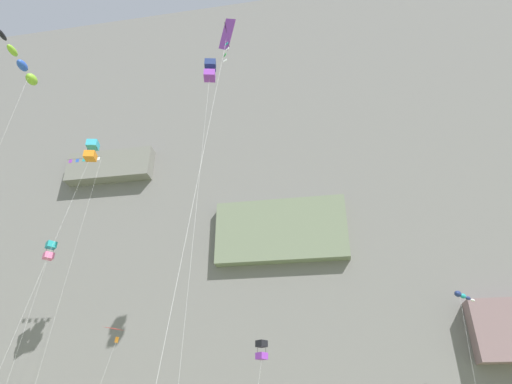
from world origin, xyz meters
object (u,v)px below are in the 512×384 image
Objects in this scene: kite_box_high_right at (50,251)px; kite_box_upper_right at (210,71)px; kite_windsock_low_center at (463,296)px; kite_banner_front_field at (81,181)px; kite_box_mid_left at (262,350)px; kite_box_high_center at (91,151)px; kite_windsock_near_cliff at (23,67)px; kite_diamond_low_right at (226,39)px; kite_delta_upper_mid at (120,339)px.

kite_box_high_right is 0.60× the size of kite_box_upper_right.
kite_banner_front_field is (-36.85, -4.77, 12.68)m from kite_windsock_low_center.
kite_box_mid_left is at bearing -164.69° from kite_windsock_low_center.
kite_windsock_near_cliff reaches higher than kite_box_high_center.
kite_box_high_right is 42.72m from kite_windsock_low_center.
kite_box_upper_right reaches higher than kite_banner_front_field.
kite_banner_front_field is at bearing 159.95° from kite_box_upper_right.
kite_box_high_center is at bearing 163.35° from kite_box_upper_right.
kite_box_upper_right is at bearing -126.95° from kite_box_mid_left.
kite_diamond_low_right reaches higher than kite_box_high_right.
kite_windsock_near_cliff is (-23.10, -8.01, 26.61)m from kite_box_mid_left.
kite_windsock_low_center is 31.65m from kite_box_upper_right.
kite_box_mid_left is 27.78m from kite_box_high_right.
kite_box_high_center reaches higher than kite_box_mid_left.
kite_box_high_center is 39.09m from kite_windsock_low_center.
kite_banner_front_field is at bearing -172.62° from kite_windsock_low_center.
kite_delta_upper_mid is (-11.40, 13.89, -17.00)m from kite_diamond_low_right.
kite_diamond_low_right reaches higher than kite_delta_upper_mid.
kite_windsock_near_cliff is (-23.16, 7.64, 8.71)m from kite_diamond_low_right.
kite_box_upper_right is (-4.22, 10.12, 7.58)m from kite_diamond_low_right.
kite_diamond_low_right is 0.97× the size of kite_banner_front_field.
kite_box_high_right is 9.25m from kite_banner_front_field.
kite_box_upper_right is (13.74, -4.11, 5.25)m from kite_box_high_center.
kite_box_upper_right is (20.50, -10.52, 13.69)m from kite_box_high_right.
kite_box_high_center is at bearing -170.05° from kite_windsock_low_center.
kite_box_upper_right is (18.93, 2.48, -1.13)m from kite_windsock_near_cliff.
kite_box_upper_right reaches higher than kite_box_high_right.
kite_windsock_near_cliff reaches higher than kite_box_high_right.
kite_windsock_low_center is at bearing 7.38° from kite_banner_front_field.
kite_windsock_low_center is at bearing 17.51° from kite_windsock_near_cliff.
kite_diamond_low_right is at bearing -130.45° from kite_windsock_low_center.
kite_box_mid_left is 0.24× the size of kite_box_upper_right.
kite_diamond_low_right is 3.28× the size of kite_box_mid_left.
kite_box_high_right is at bearing 168.57° from kite_box_mid_left.
kite_banner_front_field reaches higher than kite_windsock_low_center.
kite_diamond_low_right is 0.80× the size of kite_box_upper_right.
kite_diamond_low_right is 3.13× the size of kite_delta_upper_mid.
kite_box_upper_right is at bearing -20.05° from kite_banner_front_field.
kite_diamond_low_right is 23.78m from kite_box_mid_left.
kite_windsock_low_center is at bearing -0.27° from kite_box_high_right.
kite_box_high_right is 18.48m from kite_delta_upper_mid.
kite_diamond_low_right is 24.74m from kite_delta_upper_mid.
kite_windsock_low_center reaches higher than kite_delta_upper_mid.
kite_windsock_near_cliff reaches higher than kite_banner_front_field.
kite_diamond_low_right is 0.78× the size of kite_windsock_near_cliff.
kite_box_mid_left is 0.29× the size of kite_box_high_center.
kite_box_upper_right is (-4.16, -5.53, 25.48)m from kite_box_mid_left.
kite_box_high_right is 0.70× the size of kite_box_high_center.
kite_box_mid_left is 0.95× the size of kite_delta_upper_mid.
kite_box_mid_left is at bearing 4.54° from kite_box_high_center.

